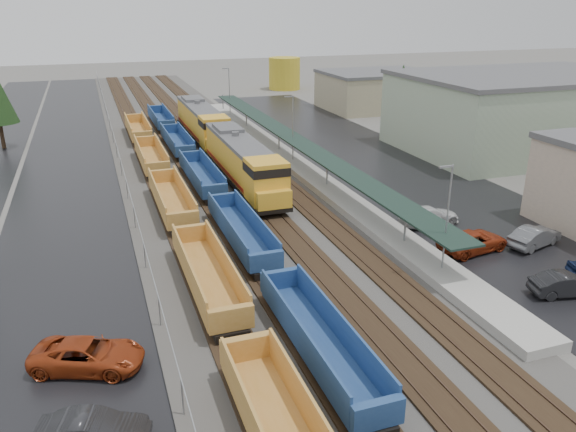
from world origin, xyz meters
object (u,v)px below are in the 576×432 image
at_px(locomotive_lead, 243,162).
at_px(locomotive_trail, 202,123).
at_px(storage_tank, 284,73).
at_px(parked_car_west_c, 88,355).
at_px(parked_car_west_b, 92,432).
at_px(well_string_yellow, 187,231).
at_px(parked_car_east_c, 429,216).
at_px(well_string_blue, 241,231).
at_px(parked_car_east_e, 535,237).
at_px(parked_car_east_b, 473,241).
at_px(parked_car_east_a, 566,285).

distance_m(locomotive_lead, locomotive_trail, 21.00).
relative_size(storage_tank, parked_car_west_c, 1.18).
relative_size(locomotive_lead, parked_car_west_b, 4.70).
distance_m(well_string_yellow, parked_car_east_c, 20.23).
height_order(locomotive_trail, parked_car_east_c, locomotive_trail).
relative_size(locomotive_lead, well_string_blue, 0.20).
xyz_separation_m(parked_car_west_b, parked_car_east_e, (32.62, 10.71, 0.03)).
relative_size(parked_car_west_b, parked_car_east_b, 0.83).
xyz_separation_m(well_string_blue, parked_car_west_b, (-11.41, -18.55, -0.33)).
height_order(parked_car_west_c, parked_car_east_b, parked_car_west_c).
bearing_deg(locomotive_trail, parked_car_east_c, -71.52).
bearing_deg(well_string_yellow, parked_car_west_c, -118.18).
relative_size(well_string_blue, parked_car_west_c, 19.12).
relative_size(locomotive_lead, well_string_yellow, 0.24).
height_order(storage_tank, parked_car_east_a, storage_tank).
height_order(well_string_yellow, storage_tank, storage_tank).
xyz_separation_m(well_string_blue, storage_tank, (30.46, 77.95, 2.23)).
bearing_deg(well_string_blue, storage_tank, 68.66).
bearing_deg(parked_car_west_c, locomotive_trail, 3.72).
xyz_separation_m(well_string_yellow, parked_car_west_b, (-7.41, -19.80, -0.38)).
xyz_separation_m(parked_car_east_a, parked_car_east_c, (-1.48, 13.55, 0.02)).
relative_size(locomotive_trail, parked_car_east_a, 4.82).
bearing_deg(well_string_yellow, locomotive_lead, 57.76).
relative_size(well_string_yellow, parked_car_west_c, 16.18).
height_order(locomotive_lead, parked_car_east_b, locomotive_lead).
relative_size(locomotive_lead, parked_car_east_a, 4.82).
height_order(well_string_blue, parked_car_west_c, well_string_blue).
xyz_separation_m(parked_car_east_a, parked_car_east_b, (-1.31, 7.78, 0.03)).
relative_size(storage_tank, parked_car_east_b, 1.19).
distance_m(parked_car_west_b, parked_car_east_e, 34.34).
bearing_deg(parked_car_east_e, well_string_yellow, 54.45).
relative_size(well_string_yellow, well_string_blue, 0.85).
bearing_deg(parked_car_east_e, locomotive_lead, 22.60).
bearing_deg(parked_car_west_b, well_string_blue, -15.63).
bearing_deg(locomotive_lead, parked_car_east_c, -51.40).
bearing_deg(parked_car_east_c, parked_car_west_b, 118.73).
bearing_deg(storage_tank, parked_car_east_a, -97.93).
xyz_separation_m(locomotive_trail, well_string_blue, (-4.00, -34.94, -1.52)).
bearing_deg(parked_car_east_b, parked_car_east_a, -178.84).
xyz_separation_m(well_string_yellow, parked_car_east_b, (20.24, -8.22, -0.37)).
xyz_separation_m(well_string_blue, parked_car_east_c, (16.07, -1.19, -0.33)).
height_order(locomotive_lead, parked_car_east_e, locomotive_lead).
bearing_deg(parked_car_east_c, parked_car_east_b, 178.15).
bearing_deg(storage_tank, well_string_yellow, -114.20).
relative_size(locomotive_lead, storage_tank, 3.29).
height_order(well_string_yellow, well_string_blue, well_string_yellow).
height_order(well_string_yellow, parked_car_east_b, well_string_yellow).
xyz_separation_m(locomotive_lead, parked_car_east_a, (13.55, -28.68, -1.87)).
height_order(locomotive_trail, well_string_yellow, locomotive_trail).
distance_m(locomotive_trail, parked_car_east_c, 38.13).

